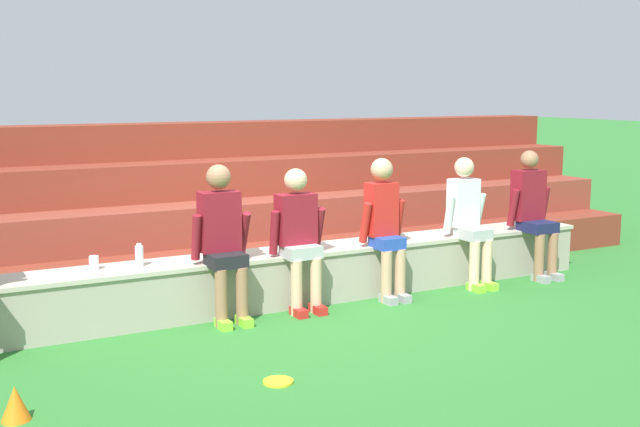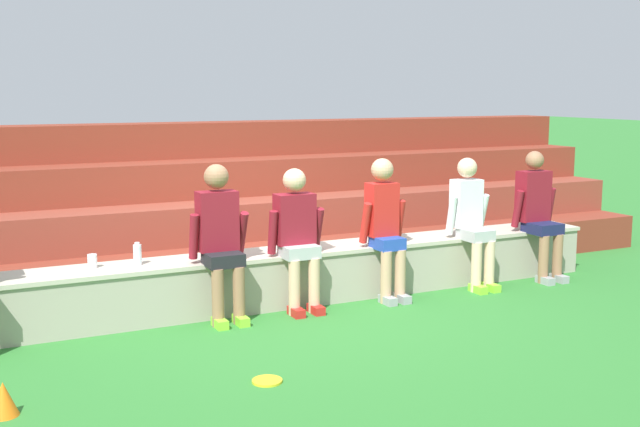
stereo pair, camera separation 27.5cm
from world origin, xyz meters
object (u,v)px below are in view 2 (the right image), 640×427
object	(u,v)px
person_rightmost_edge	(538,211)
water_bottle_mid_left	(544,216)
person_center	(297,233)
sports_cone	(4,399)
person_far_right	(471,219)
plastic_cup_left_end	(92,261)
plastic_cup_middle	(313,241)
person_right_of_center	(385,224)
water_bottle_mid_right	(137,254)
person_left_of_center	(220,236)
frisbee	(267,381)

from	to	relation	value
person_rightmost_edge	water_bottle_mid_left	distance (m)	0.47
person_center	sports_cone	size ratio (longest dim) A/B	5.93
person_center	sports_cone	xyz separation A→B (m)	(-2.78, -1.44, -0.64)
person_far_right	plastic_cup_left_end	size ratio (longest dim) A/B	11.19
water_bottle_mid_left	plastic_cup_middle	world-z (taller)	water_bottle_mid_left
person_right_of_center	water_bottle_mid_left	world-z (taller)	person_right_of_center
person_far_right	water_bottle_mid_right	xyz separation A→B (m)	(-3.53, 0.27, -0.11)
person_right_of_center	person_center	bearing A→B (deg)	179.56
person_left_of_center	person_far_right	size ratio (longest dim) A/B	1.04
person_right_of_center	sports_cone	xyz separation A→B (m)	(-3.75, -1.43, -0.66)
plastic_cup_left_end	plastic_cup_middle	size ratio (longest dim) A/B	0.97
person_rightmost_edge	water_bottle_mid_left	bearing A→B (deg)	39.03
person_center	person_right_of_center	distance (m)	0.97
person_right_of_center	plastic_cup_middle	bearing A→B (deg)	156.61
person_far_right	person_rightmost_edge	size ratio (longest dim) A/B	0.97
water_bottle_mid_right	sports_cone	bearing A→B (deg)	-127.24
water_bottle_mid_left	plastic_cup_middle	distance (m)	3.02
water_bottle_mid_right	plastic_cup_left_end	world-z (taller)	water_bottle_mid_right
person_right_of_center	frisbee	distance (m)	2.68
person_center	person_rightmost_edge	distance (m)	2.97
person_center	water_bottle_mid_left	bearing A→B (deg)	4.90
sports_cone	person_rightmost_edge	bearing A→B (deg)	14.07
water_bottle_mid_right	plastic_cup_left_end	distance (m)	0.40
person_rightmost_edge	person_right_of_center	bearing A→B (deg)	-179.79
person_rightmost_edge	water_bottle_mid_right	size ratio (longest dim) A/B	6.85
person_far_right	water_bottle_mid_left	world-z (taller)	person_far_right
person_center	water_bottle_mid_left	xyz separation A→B (m)	(3.32, 0.29, -0.11)
person_rightmost_edge	plastic_cup_middle	xyz separation A→B (m)	(-2.67, 0.28, -0.17)
plastic_cup_left_end	frisbee	world-z (taller)	plastic_cup_left_end
person_left_of_center	water_bottle_mid_right	distance (m)	0.77
person_right_of_center	plastic_cup_middle	size ratio (longest dim) A/B	11.15
person_rightmost_edge	sports_cone	world-z (taller)	person_rightmost_edge
person_rightmost_edge	plastic_cup_middle	world-z (taller)	person_rightmost_edge
person_rightmost_edge	plastic_cup_left_end	bearing A→B (deg)	176.06
person_right_of_center	plastic_cup_left_end	size ratio (longest dim) A/B	11.51
person_right_of_center	frisbee	world-z (taller)	person_right_of_center
person_left_of_center	plastic_cup_left_end	bearing A→B (deg)	163.90
person_rightmost_edge	plastic_cup_middle	size ratio (longest dim) A/B	11.16
person_rightmost_edge	person_left_of_center	bearing A→B (deg)	179.75
person_left_of_center	water_bottle_mid_right	xyz separation A→B (m)	(-0.70, 0.26, -0.15)
person_center	person_rightmost_edge	size ratio (longest dim) A/B	0.96
person_right_of_center	water_bottle_mid_left	xyz separation A→B (m)	(2.35, 0.29, -0.13)
plastic_cup_left_end	sports_cone	xyz separation A→B (m)	(-0.91, -1.78, -0.48)
person_right_of_center	water_bottle_mid_right	xyz separation A→B (m)	(-2.45, 0.28, -0.14)
person_left_of_center	frisbee	world-z (taller)	person_left_of_center
water_bottle_mid_left	plastic_cup_left_end	bearing A→B (deg)	179.47
person_rightmost_edge	frisbee	bearing A→B (deg)	-157.48
plastic_cup_left_end	person_right_of_center	bearing A→B (deg)	-6.84
person_right_of_center	sports_cone	bearing A→B (deg)	-159.08
person_far_right	water_bottle_mid_right	size ratio (longest dim) A/B	6.65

